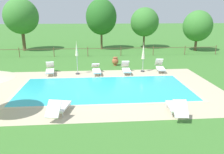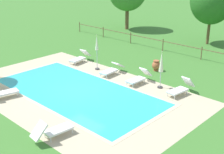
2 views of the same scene
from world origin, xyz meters
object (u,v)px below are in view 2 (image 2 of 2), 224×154
sun_lounger_north_far (112,69)px  sun_lounger_north_end (1,92)px  patio_umbrella_closed_row_west (97,47)px  sun_lounger_south_mid (53,130)px  patio_umbrella_closed_row_mid_west (161,64)px  sun_lounger_north_mid (80,57)px  terracotta_urn_near_fence (156,65)px  sun_lounger_north_near_steps (139,78)px  sun_lounger_south_near_corner (181,88)px

sun_lounger_north_far → sun_lounger_north_end: sun_lounger_north_end is taller
patio_umbrella_closed_row_west → sun_lounger_north_end: bearing=-93.0°
sun_lounger_south_mid → patio_umbrella_closed_row_mid_west: patio_umbrella_closed_row_mid_west is taller
patio_umbrella_closed_row_west → sun_lounger_north_mid: bearing=174.0°
terracotta_urn_near_fence → sun_lounger_north_near_steps: bearing=-77.4°
sun_lounger_north_end → patio_umbrella_closed_row_mid_west: size_ratio=0.87×
sun_lounger_north_far → sun_lounger_north_end: size_ratio=1.03×
sun_lounger_north_end → terracotta_urn_near_fence: 10.40m
sun_lounger_north_near_steps → patio_umbrella_closed_row_mid_west: size_ratio=0.84×
sun_lounger_south_near_corner → patio_umbrella_closed_row_mid_west: bearing=-179.7°
sun_lounger_north_end → terracotta_urn_near_fence: sun_lounger_north_end is taller
sun_lounger_north_end → patio_umbrella_closed_row_mid_west: patio_umbrella_closed_row_mid_west is taller
patio_umbrella_closed_row_west → terracotta_urn_near_fence: bearing=39.8°
sun_lounger_north_mid → terracotta_urn_near_fence: bearing=24.6°
sun_lounger_north_far → patio_umbrella_closed_row_west: 1.97m
patio_umbrella_closed_row_west → terracotta_urn_near_fence: size_ratio=3.32×
sun_lounger_north_near_steps → terracotta_urn_near_fence: bearing=102.6°
sun_lounger_north_mid → sun_lounger_north_far: 3.59m
sun_lounger_north_end → patio_umbrella_closed_row_mid_west: bearing=53.1°
sun_lounger_north_near_steps → sun_lounger_south_near_corner: size_ratio=1.00×
sun_lounger_north_end → sun_lounger_south_near_corner: bearing=46.7°
sun_lounger_north_far → sun_lounger_south_mid: bearing=-64.2°
sun_lounger_north_near_steps → sun_lounger_north_mid: 5.93m
patio_umbrella_closed_row_mid_west → patio_umbrella_closed_row_west: bearing=-176.5°
sun_lounger_south_mid → terracotta_urn_near_fence: (-1.89, 10.23, 0.02)m
sun_lounger_north_near_steps → patio_umbrella_closed_row_mid_west: (1.41, 0.33, 1.14)m
patio_umbrella_closed_row_mid_west → terracotta_urn_near_fence: patio_umbrella_closed_row_mid_west is taller
sun_lounger_north_near_steps → sun_lounger_south_mid: bearing=-80.3°
sun_lounger_north_mid → terracotta_urn_near_fence: size_ratio=2.65×
sun_lounger_north_mid → sun_lounger_north_far: bearing=-4.1°
sun_lounger_north_far → terracotta_urn_near_fence: 3.21m
sun_lounger_north_near_steps → sun_lounger_south_mid: 7.66m
sun_lounger_north_end → terracotta_urn_near_fence: (3.57, 9.77, 0.02)m
sun_lounger_north_end → patio_umbrella_closed_row_west: (0.37, 7.11, 1.31)m
sun_lounger_south_mid → terracotta_urn_near_fence: sun_lounger_south_mid is taller
sun_lounger_north_near_steps → patio_umbrella_closed_row_mid_west: bearing=13.2°
patio_umbrella_closed_row_west → sun_lounger_north_far: bearing=-1.3°
sun_lounger_north_end → sun_lounger_south_near_corner: size_ratio=1.04×
sun_lounger_north_far → sun_lounger_south_mid: size_ratio=1.06×
sun_lounger_north_mid → sun_lounger_south_near_corner: size_ratio=1.04×
sun_lounger_south_near_corner → sun_lounger_north_far: bearing=-176.0°
sun_lounger_north_near_steps → patio_umbrella_closed_row_west: (-3.79, 0.01, 1.31)m
sun_lounger_north_near_steps → sun_lounger_north_mid: bearing=177.7°
sun_lounger_north_end → sun_lounger_south_near_corner: sun_lounger_south_near_corner is taller
sun_lounger_south_near_corner → terracotta_urn_near_fence: sun_lounger_south_near_corner is taller
sun_lounger_south_mid → sun_lounger_south_near_corner: bearing=78.9°
sun_lounger_north_far → sun_lounger_north_end: (-1.82, -7.07, 0.02)m
sun_lounger_south_near_corner → sun_lounger_north_mid: bearing=-179.3°
sun_lounger_south_near_corner → sun_lounger_south_mid: 8.04m
sun_lounger_north_mid → patio_umbrella_closed_row_west: size_ratio=0.80×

